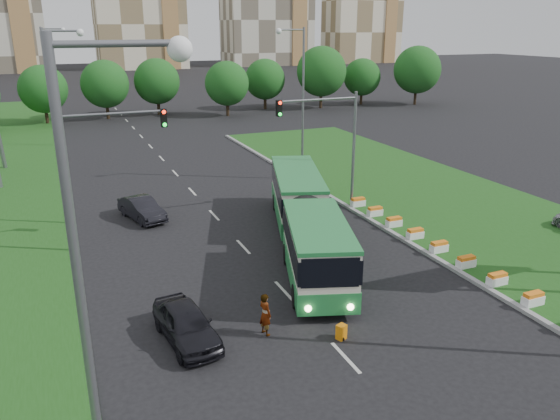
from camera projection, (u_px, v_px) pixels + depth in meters
name	position (u px, v px, depth m)	size (l,w,h in m)	color
ground	(339.00, 280.00, 27.26)	(360.00, 360.00, 0.00)	black
grass_median	(446.00, 203.00, 38.98)	(14.00, 60.00, 0.15)	#1C4D16
median_kerb	(362.00, 215.00, 36.44)	(0.30, 60.00, 0.18)	gray
lane_markings	(186.00, 185.00, 43.64)	(0.20, 100.00, 0.01)	#BABAB3
flower_planters	(439.00, 247.00, 30.27)	(1.10, 18.10, 0.60)	white
traffic_mast_median	(333.00, 133.00, 36.03)	(5.76, 0.32, 8.00)	slate
traffic_mast_left	(95.00, 156.00, 29.61)	(5.76, 0.32, 8.00)	slate
street_lamps	(220.00, 132.00, 32.98)	(36.00, 60.00, 12.00)	slate
tree_line	(216.00, 82.00, 77.53)	(120.00, 8.00, 9.00)	#154F1A
midrise_east	(363.00, 1.00, 184.85)	(24.00, 14.00, 40.00)	beige
articulated_bus	(301.00, 217.00, 30.93)	(2.74, 17.55, 2.89)	beige
car_left_near	(186.00, 324.00, 21.83)	(1.78, 4.43, 1.51)	black
car_left_far	(142.00, 209.00, 35.70)	(1.54, 4.41, 1.45)	black
pedestrian	(265.00, 314.00, 22.25)	(0.67, 0.44, 1.83)	gray
shopping_trolley	(341.00, 332.00, 22.08)	(0.37, 0.39, 0.63)	orange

